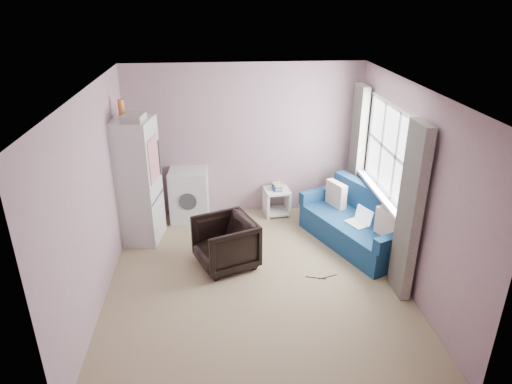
% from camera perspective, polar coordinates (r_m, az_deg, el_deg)
% --- Properties ---
extents(room, '(3.84, 4.24, 2.54)m').
position_cam_1_polar(room, '(5.51, 0.22, -0.10)').
color(room, '#948161').
rests_on(room, ground).
extents(armchair, '(0.92, 0.94, 0.76)m').
position_cam_1_polar(armchair, '(6.24, -3.87, -6.09)').
color(armchair, black).
rests_on(armchair, ground).
extents(fridge, '(0.74, 0.73, 2.13)m').
position_cam_1_polar(fridge, '(6.89, -14.94, 1.37)').
color(fridge, '#BCBCBC').
rests_on(fridge, ground).
extents(washing_machine, '(0.63, 0.64, 0.86)m').
position_cam_1_polar(washing_machine, '(7.56, -8.32, -0.12)').
color(washing_machine, '#BCBCBC').
rests_on(washing_machine, ground).
extents(side_table, '(0.45, 0.45, 0.56)m').
position_cam_1_polar(side_table, '(7.70, 2.60, -0.96)').
color(side_table, silver).
rests_on(side_table, ground).
extents(sofa, '(1.50, 2.00, 0.82)m').
position_cam_1_polar(sofa, '(6.98, 12.74, -4.02)').
color(sofa, navy).
rests_on(sofa, ground).
extents(window_dressing, '(0.17, 2.62, 2.18)m').
position_cam_1_polar(window_dressing, '(6.58, 15.17, 1.74)').
color(window_dressing, white).
rests_on(window_dressing, ground).
extents(floor_cables, '(0.43, 0.10, 0.01)m').
position_cam_1_polar(floor_cables, '(6.22, 8.24, -10.50)').
color(floor_cables, black).
rests_on(floor_cables, ground).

